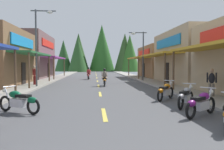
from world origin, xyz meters
name	(u,v)px	position (x,y,z in m)	size (l,w,h in m)	color
ground	(98,82)	(0.00, 25.67, -0.05)	(9.42, 81.34, 0.10)	#4C4C4F
sidewalk_left	(45,81)	(-5.79, 25.67, 0.06)	(2.16, 81.34, 0.12)	gray
sidewalk_right	(149,81)	(5.79, 25.67, 0.06)	(2.16, 81.34, 0.12)	#9E9991
centerline_dashes	(97,79)	(0.00, 29.99, 0.01)	(0.16, 58.67, 0.01)	#E0C64C
storefront_left_far	(17,56)	(-11.24, 33.51, 3.08)	(10.59, 11.44, 6.16)	brown
storefront_right_middle	(204,57)	(10.66, 22.46, 2.62)	(9.45, 10.31, 5.24)	tan
storefront_right_far	(167,62)	(10.31, 33.40, 2.30)	(8.77, 9.94, 4.59)	olive
streetlamp_left	(40,37)	(-4.82, 19.33, 4.13)	(2.03, 0.30, 6.38)	#474C51
streetlamp_right	(140,49)	(4.79, 25.60, 3.67)	(2.03, 0.30, 5.57)	#474C51
motorcycle_parked_right_2	(201,103)	(3.52, 7.92, 0.49)	(1.75, 1.39, 1.04)	black
motorcycle_parked_right_3	(186,96)	(3.69, 9.76, 0.49)	(1.40, 1.75, 1.04)	black
motorcycle_parked_right_4	(165,91)	(3.44, 11.94, 0.49)	(1.43, 1.72, 1.04)	black
motorcycle_parked_left_2	(19,101)	(-3.31, 9.05, 0.49)	(1.90, 1.16, 1.04)	black
rider_cruising_lead	(105,79)	(0.54, 20.36, 0.66)	(0.60, 2.14, 1.57)	black
rider_cruising_trailing	(89,74)	(-1.09, 29.95, 0.66)	(0.60, 2.14, 1.57)	black
pedestrian_by_shop	(212,81)	(6.21, 12.34, 0.97)	(0.44, 0.44, 1.67)	#726659
pedestrian_browsing	(35,74)	(-5.69, 21.02, 1.06)	(0.44, 0.44, 1.80)	maroon
treeline_backdrop	(101,52)	(1.69, 67.14, 5.62)	(24.09, 12.73, 13.77)	#2F6423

